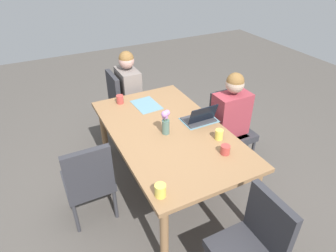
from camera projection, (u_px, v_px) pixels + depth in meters
The scene contains 16 objects.
ground_plane at pixel (168, 185), 3.34m from camera, with size 10.00×10.00×0.00m, color #4C4742.
dining_table at pixel (168, 136), 2.97m from camera, with size 1.84×1.08×0.76m.
chair_near_left_near at pixel (229, 125), 3.49m from camera, with size 0.44×0.44×0.90m.
person_near_left_near at pixel (229, 127), 3.40m from camera, with size 0.36×0.40×1.19m.
chair_head_right_left_mid at pixel (123, 100), 4.01m from camera, with size 0.44×0.44×0.90m.
person_head_right_left_mid at pixel (129, 99), 3.98m from camera, with size 0.40×0.36×1.19m.
chair_far_left_far at pixel (89, 179), 2.71m from camera, with size 0.44×0.44×0.90m.
chair_head_left_right_near at pixel (253, 243), 2.14m from camera, with size 0.44×0.44×0.90m.
flower_vase at pixel (166, 121), 2.80m from camera, with size 0.09×0.09×0.26m.
placemat_near_left_near at pixel (199, 120), 3.08m from camera, with size 0.36×0.26×0.00m, color slate.
placemat_head_right_left_mid at pixel (146, 105), 3.36m from camera, with size 0.36×0.26×0.00m, color slate.
laptop_near_left_near at pixel (200, 118), 3.04m from camera, with size 0.22×0.32×0.21m.
coffee_mug_near_left at pixel (225, 150), 2.59m from camera, with size 0.09×0.09×0.08m, color #AD3D38.
coffee_mug_near_right at pixel (219, 134), 2.77m from camera, with size 0.08×0.08×0.10m, color #DBC64C.
coffee_mug_centre_left at pixel (120, 99), 3.38m from camera, with size 0.08×0.08×0.10m, color #AD3D38.
coffee_mug_centre_right at pixel (160, 190), 2.16m from camera, with size 0.09×0.09×0.10m, color #DBC64C.
Camera 1 is at (-2.17, 1.10, 2.38)m, focal length 31.25 mm.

